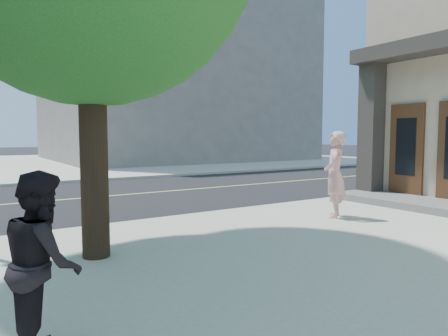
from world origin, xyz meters
TOP-DOWN VIEW (x-y plane):
  - ground at (0.00, 0.00)m, footprint 140.00×140.00m
  - sidewalk_ne at (13.50, 21.50)m, footprint 29.00×25.00m
  - filler_ne at (14.00, 22.00)m, footprint 18.00×16.00m
  - man_on_phone at (6.39, -2.09)m, footprint 0.83×0.79m
  - pedestrian at (0.00, -4.68)m, footprint 0.64×0.79m

SIDE VIEW (x-z plane):
  - ground at x=0.00m, z-range 0.00..0.00m
  - sidewalk_ne at x=13.50m, z-range 0.00..0.12m
  - pedestrian at x=0.00m, z-range 0.12..1.64m
  - man_on_phone at x=6.39m, z-range 0.12..2.02m
  - filler_ne at x=14.00m, z-range 0.12..14.12m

